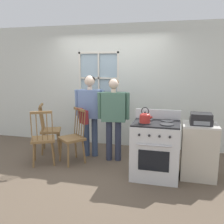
{
  "coord_description": "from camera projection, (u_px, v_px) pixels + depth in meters",
  "views": [
    {
      "loc": [
        1.42,
        -4.04,
        1.84
      ],
      "look_at": [
        0.32,
        0.2,
        1.0
      ],
      "focal_mm": 40.0,
      "sensor_mm": 36.0,
      "label": 1
    }
  ],
  "objects": [
    {
      "name": "stove",
      "position": [
        155.0,
        149.0,
        4.08
      ],
      "size": [
        0.76,
        0.68,
        1.08
      ],
      "color": "silver",
      "rests_on": "ground_plane"
    },
    {
      "name": "stereo",
      "position": [
        201.0,
        119.0,
        3.95
      ],
      "size": [
        0.34,
        0.29,
        0.18
      ],
      "color": "#232326",
      "rests_on": "side_counter"
    },
    {
      "name": "kettle",
      "position": [
        145.0,
        117.0,
        3.9
      ],
      "size": [
        0.21,
        0.17,
        0.25
      ],
      "color": "red",
      "rests_on": "stove"
    },
    {
      "name": "ground_plane",
      "position": [
        92.0,
        167.0,
        4.54
      ],
      "size": [
        16.0,
        16.0,
        0.0
      ],
      "primitive_type": "plane",
      "color": "brown"
    },
    {
      "name": "wall_back",
      "position": [
        112.0,
        87.0,
        5.61
      ],
      "size": [
        6.4,
        0.16,
        2.7
      ],
      "color": "silver",
      "rests_on": "ground_plane"
    },
    {
      "name": "chair_by_window",
      "position": [
        73.0,
        138.0,
        4.69
      ],
      "size": [
        0.58,
        0.58,
        1.03
      ],
      "rotation": [
        0.0,
        0.0,
        -0.71
      ],
      "color": "olive",
      "rests_on": "ground_plane"
    },
    {
      "name": "person_elderly_left",
      "position": [
        90.0,
        108.0,
        4.93
      ],
      "size": [
        0.6,
        0.27,
        1.63
      ],
      "rotation": [
        0.0,
        0.0,
        0.13
      ],
      "color": "#384766",
      "rests_on": "ground_plane"
    },
    {
      "name": "potted_plant",
      "position": [
        103.0,
        101.0,
        5.63
      ],
      "size": [
        0.16,
        0.16,
        0.32
      ],
      "color": "beige",
      "rests_on": "wall_back"
    },
    {
      "name": "person_teen_center",
      "position": [
        114.0,
        112.0,
        4.7
      ],
      "size": [
        0.61,
        0.27,
        1.58
      ],
      "rotation": [
        0.0,
        0.0,
        0.15
      ],
      "color": "#2D3347",
      "rests_on": "ground_plane"
    },
    {
      "name": "handbag",
      "position": [
        83.0,
        117.0,
        4.75
      ],
      "size": [
        0.25,
        0.25,
        0.31
      ],
      "color": "maroon",
      "rests_on": "chair_by_window"
    },
    {
      "name": "side_counter",
      "position": [
        199.0,
        151.0,
        4.07
      ],
      "size": [
        0.55,
        0.5,
        0.9
      ],
      "color": "beige",
      "rests_on": "ground_plane"
    },
    {
      "name": "chair_center_cluster",
      "position": [
        50.0,
        130.0,
        5.25
      ],
      "size": [
        0.53,
        0.54,
        1.03
      ],
      "rotation": [
        0.0,
        0.0,
        1.97
      ],
      "color": "olive",
      "rests_on": "ground_plane"
    },
    {
      "name": "chair_near_wall",
      "position": [
        43.0,
        140.0,
        4.61
      ],
      "size": [
        0.56,
        0.55,
        1.03
      ],
      "rotation": [
        0.0,
        0.0,
        -2.66
      ],
      "color": "olive",
      "rests_on": "ground_plane"
    }
  ]
}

